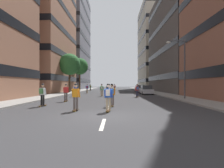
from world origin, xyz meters
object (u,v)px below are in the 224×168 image
parked_car_mid (140,89)px  street_tree_near (80,67)px  parked_car_near (146,90)px  skater_2 (137,90)px  skater_1 (42,93)px  skater_4 (66,92)px  skater_10 (87,88)px  skater_12 (102,89)px  skater_11 (108,88)px  skater_8 (76,96)px  streetlamp_right (181,63)px  skater_5 (108,96)px  skater_0 (108,88)px  skater_3 (90,87)px  street_tree_mid (70,64)px  skater_7 (112,93)px  skater_6 (115,87)px  skater_9 (76,90)px

parked_car_mid → street_tree_near: (-14.49, 6.72, 5.60)m
parked_car_near → skater_2: skater_2 is taller
skater_1 → skater_4: bearing=78.5°
skater_10 → street_tree_near: bearing=107.8°
skater_2 → skater_12: bearing=161.2°
parked_car_near → skater_2: 7.24m
skater_10 → skater_11: same height
skater_2 → skater_8: size_ratio=1.00×
streetlamp_right → skater_10: 18.62m
parked_car_mid → streetlamp_right: 18.83m
street_tree_near → skater_5: size_ratio=4.68×
skater_4 → skater_12: (2.95, 7.79, 0.03)m
street_tree_near → skater_12: street_tree_near is taller
skater_0 → skater_5: (0.98, -22.09, 0.03)m
skater_0 → skater_10: same height
parked_car_mid → skater_8: 27.84m
parked_car_mid → skater_4: size_ratio=2.47×
skater_3 → skater_5: size_ratio=1.00×
street_tree_mid → skater_5: bearing=-69.9°
parked_car_mid → skater_5: skater_5 is taller
streetlamp_right → skater_1: (-13.01, -6.08, -3.12)m
skater_7 → skater_8: 3.28m
skater_4 → parked_car_near: bearing=51.6°
streetlamp_right → skater_4: (-12.25, -2.33, -3.15)m
skater_8 → skater_11: same height
skater_0 → skater_12: same height
parked_car_near → skater_2: size_ratio=2.47×
street_tree_mid → skater_4: (4.24, -17.47, -4.71)m
skater_8 → skater_1: bearing=144.4°
skater_6 → skater_12: 19.78m
street_tree_mid → skater_3: size_ratio=4.34×
skater_4 → skater_6: (4.78, 27.49, 0.03)m
skater_0 → skater_6: size_ratio=1.00×
skater_1 → skater_4: same height
streetlamp_right → street_tree_near: bearing=123.3°
skater_9 → street_tree_mid: bearing=108.8°
street_tree_mid → skater_7: street_tree_mid is taller
skater_1 → skater_10: (0.34, 19.35, 0.00)m
street_tree_near → skater_3: bearing=51.5°
skater_1 → skater_7: same height
skater_3 → skater_4: (1.91, -30.39, -0.03)m
streetlamp_right → skater_3: (-14.16, 28.06, -3.12)m
skater_4 → skater_5: 7.63m
street_tree_mid → skater_10: street_tree_mid is taller
parked_car_near → skater_10: 11.00m
streetlamp_right → skater_7: bearing=-142.1°
streetlamp_right → skater_7: 10.16m
parked_car_mid → skater_11: size_ratio=2.47×
skater_0 → skater_3: (-5.37, 14.50, 0.03)m
streetlamp_right → skater_0: 16.46m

